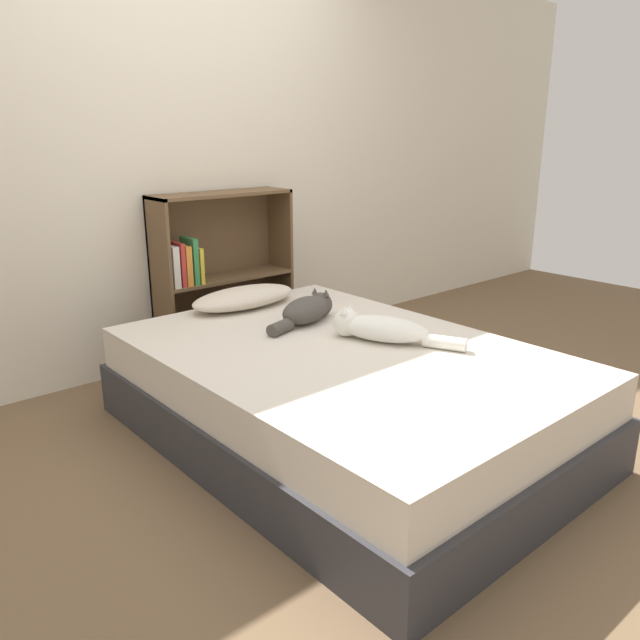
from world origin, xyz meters
name	(u,v)px	position (x,y,z in m)	size (l,w,h in m)	color
ground_plane	(342,438)	(0.00, 0.00, 0.00)	(8.00, 8.00, 0.00)	brown
wall_back	(173,154)	(0.00, 1.46, 1.25)	(8.00, 0.06, 2.50)	silver
bed	(342,395)	(0.00, 0.00, 0.22)	(1.43, 2.07, 0.44)	#333338
pillow	(244,297)	(0.06, 0.86, 0.50)	(0.63, 0.29, 0.11)	beige
cat_light	(379,328)	(0.21, -0.02, 0.50)	(0.36, 0.59, 0.16)	white
cat_dark	(308,310)	(0.15, 0.42, 0.51)	(0.48, 0.26, 0.15)	#47423D
bookshelf	(216,274)	(0.17, 1.33, 0.53)	(0.87, 0.26, 1.03)	brown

